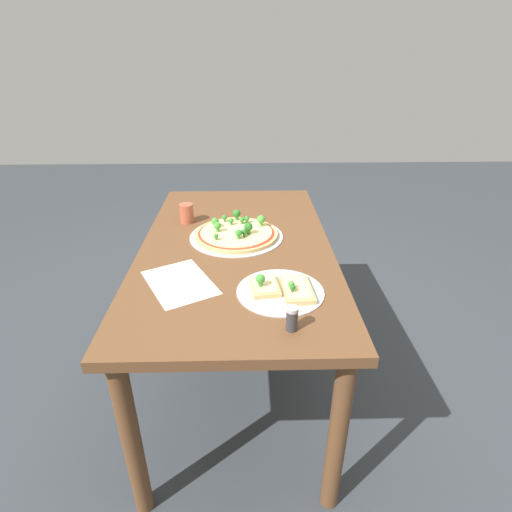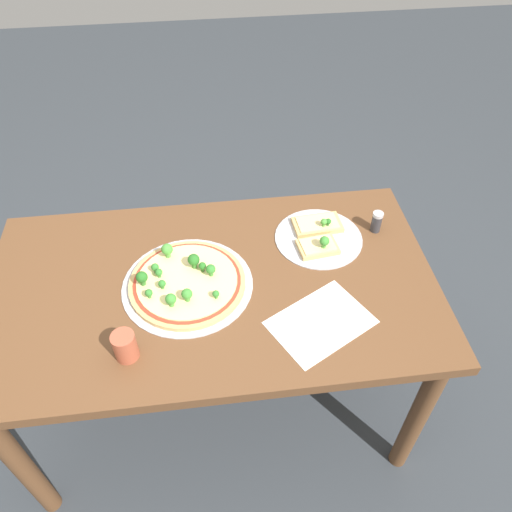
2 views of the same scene
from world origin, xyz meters
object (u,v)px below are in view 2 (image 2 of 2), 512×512
pizza_tray_whole (186,281)px  drinking_cup (125,346)px  dining_table (214,302)px  pizza_tray_slice (318,235)px  condiment_shaker (377,222)px

pizza_tray_whole → drinking_cup: bearing=55.0°
dining_table → pizza_tray_whole: 0.13m
pizza_tray_slice → drinking_cup: (0.59, 0.38, 0.03)m
pizza_tray_whole → pizza_tray_slice: (-0.43, -0.15, -0.00)m
pizza_tray_slice → drinking_cup: 0.71m
pizza_tray_whole → condiment_shaker: same height
drinking_cup → pizza_tray_slice: bearing=-147.4°
pizza_tray_slice → drinking_cup: bearing=32.6°
drinking_cup → condiment_shaker: (-0.79, -0.39, -0.01)m
pizza_tray_whole → drinking_cup: (0.16, 0.23, 0.03)m
pizza_tray_whole → drinking_cup: 0.28m
pizza_tray_whole → condiment_shaker: bearing=-165.5°
dining_table → condiment_shaker: condiment_shaker is taller
dining_table → drinking_cup: 0.35m
dining_table → drinking_cup: size_ratio=15.75×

